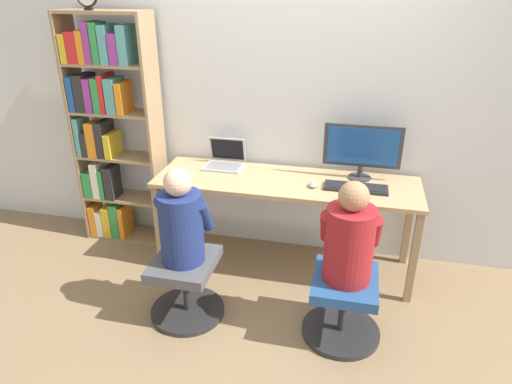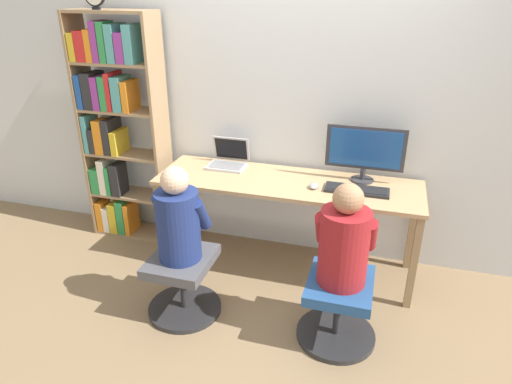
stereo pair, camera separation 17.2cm
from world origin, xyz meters
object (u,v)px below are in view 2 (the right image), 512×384
object	(u,v)px
office_chair_left	(338,307)
person_at_monitor	(344,241)
laptop	(228,160)
office_chair_right	(183,282)
keyboard	(357,190)
bookshelf	(115,125)
desktop_monitor	(365,152)
person_at_laptop	(178,219)

from	to	relation	value
office_chair_left	person_at_monitor	world-z (taller)	person_at_monitor
laptop	office_chair_right	distance (m)	1.08
office_chair_left	office_chair_right	xyz separation A→B (m)	(-1.07, -0.03, 0.00)
keyboard	office_chair_left	xyz separation A→B (m)	(-0.01, -0.67, -0.53)
keyboard	bookshelf	xyz separation A→B (m)	(-2.05, 0.18, 0.26)
office_chair_left	desktop_monitor	bearing A→B (deg)	87.81
office_chair_left	laptop	bearing A→B (deg)	139.62
person_at_laptop	bookshelf	distance (m)	1.34
keyboard	office_chair_left	world-z (taller)	keyboard
laptop	office_chair_left	distance (m)	1.48
desktop_monitor	person_at_laptop	xyz separation A→B (m)	(-1.10, -0.91, -0.26)
keyboard	bookshelf	distance (m)	2.08
office_chair_left	bookshelf	world-z (taller)	bookshelf
desktop_monitor	person_at_laptop	size ratio (longest dim) A/B	0.88
person_at_monitor	bookshelf	size ratio (longest dim) A/B	0.34
office_chair_right	person_at_laptop	size ratio (longest dim) A/B	0.79
office_chair_left	office_chair_right	world-z (taller)	same
person_at_monitor	person_at_laptop	xyz separation A→B (m)	(-1.07, -0.03, 0.00)
keyboard	office_chair_left	bearing A→B (deg)	-91.06
laptop	person_at_monitor	bearing A→B (deg)	-40.22
office_chair_left	person_at_laptop	size ratio (longest dim) A/B	0.79
office_chair_right	person_at_monitor	distance (m)	1.17
bookshelf	office_chair_left	bearing A→B (deg)	-22.66
laptop	person_at_monitor	xyz separation A→B (m)	(1.04, -0.88, -0.08)
laptop	person_at_monitor	world-z (taller)	person_at_monitor
laptop	desktop_monitor	bearing A→B (deg)	-0.20
keyboard	person_at_laptop	distance (m)	1.29
desktop_monitor	person_at_monitor	xyz separation A→B (m)	(-0.03, -0.88, -0.26)
laptop	office_chair_right	bearing A→B (deg)	-91.45
laptop	person_at_monitor	distance (m)	1.37
desktop_monitor	office_chair_left	bearing A→B (deg)	-92.19
laptop	bookshelf	bearing A→B (deg)	-177.92
person_at_monitor	laptop	bearing A→B (deg)	139.78
laptop	person_at_laptop	size ratio (longest dim) A/B	0.47
laptop	bookshelf	distance (m)	1.02
desktop_monitor	office_chair_right	world-z (taller)	desktop_monitor
keyboard	office_chair_right	bearing A→B (deg)	-146.83
keyboard	person_at_monitor	bearing A→B (deg)	-91.07
laptop	keyboard	xyz separation A→B (m)	(1.06, -0.21, -0.04)
office_chair_right	office_chair_left	bearing A→B (deg)	1.69
laptop	bookshelf	size ratio (longest dim) A/B	0.16
desktop_monitor	person_at_monitor	bearing A→B (deg)	-92.20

